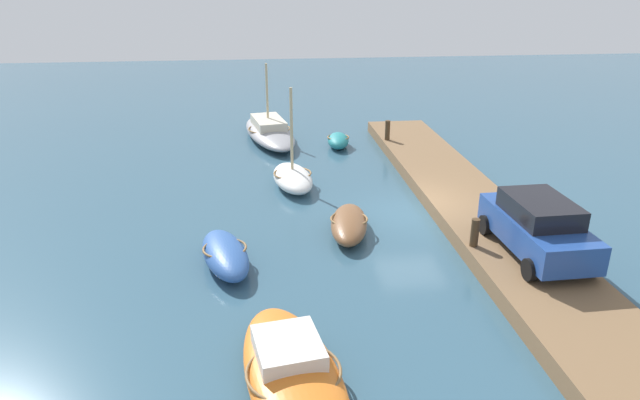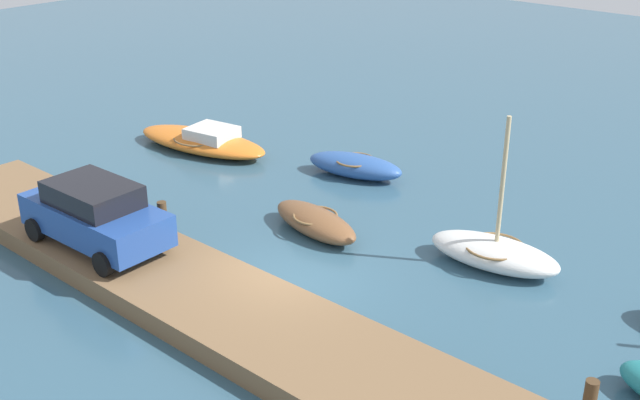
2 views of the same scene
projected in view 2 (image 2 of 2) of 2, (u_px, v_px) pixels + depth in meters
name	position (u px, v px, depth m)	size (l,w,h in m)	color
ground_plane	(288.00, 284.00, 20.12)	(84.00, 84.00, 0.00)	#33566B
dock_platform	(225.00, 309.00, 18.53)	(24.17, 3.13, 0.54)	brown
motorboat_orange	(203.00, 140.00, 29.05)	(5.84, 2.89, 0.96)	orange
rowboat_white	(494.00, 252.00, 20.83)	(3.73, 1.97, 4.19)	white
rowboat_blue	(355.00, 165.00, 26.68)	(3.60, 2.05, 0.78)	#2D569E
rowboat_brown	(315.00, 222.00, 22.69)	(3.47, 1.80, 0.72)	brown
mooring_post_west	(163.00, 217.00, 21.50)	(0.26, 0.26, 0.90)	#47331E
parked_car	(95.00, 214.00, 20.61)	(4.36, 2.17, 1.76)	#234793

